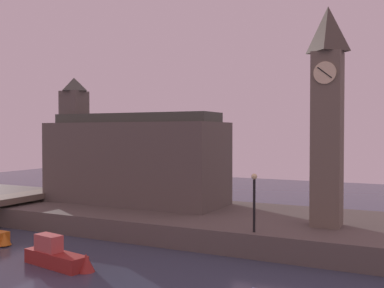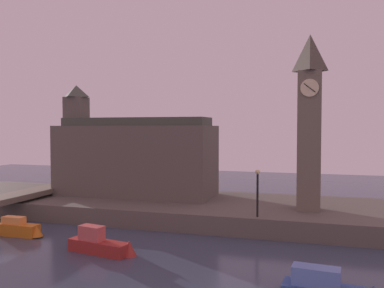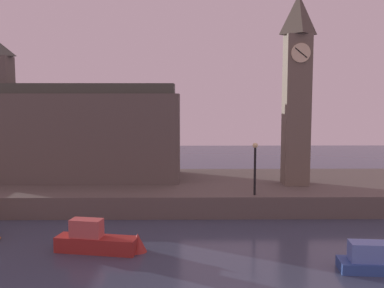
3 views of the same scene
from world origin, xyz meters
name	(u,v)px [view 1 (image 1 of 3)]	position (x,y,z in m)	size (l,w,h in m)	color
far_embankment	(253,226)	(0.00, 20.00, 0.75)	(70.00, 12.00, 1.50)	#5B544C
clock_tower	(327,113)	(5.52, 18.58, 8.84)	(2.02, 2.08, 14.19)	#6B6051
parliament_hall	(132,158)	(-11.50, 21.40, 5.31)	(15.62, 6.13, 11.14)	#5B544C
streetlamp	(254,195)	(1.88, 14.76, 3.76)	(0.36, 0.36, 3.58)	black
boat_dinghy_red	(60,257)	(-7.19, 7.77, 0.58)	(5.02, 1.97, 1.86)	maroon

